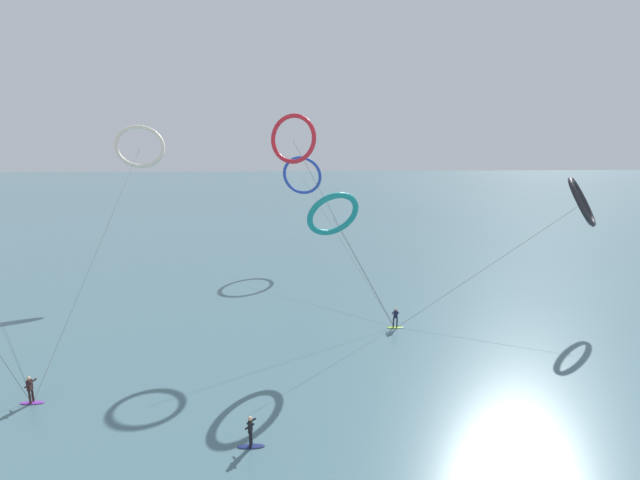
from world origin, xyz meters
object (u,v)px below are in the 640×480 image
(kite_crimson, at_px, (293,139))
(surfer_lime, at_px, (395,319))
(kite_ivory, at_px, (140,146))
(surfer_violet, at_px, (31,392))
(kite_teal, at_px, (333,214))
(kite_cobalt, at_px, (302,176))
(surfer_navy, at_px, (251,434))
(kite_charcoal, at_px, (582,202))

(kite_crimson, bearing_deg, surfer_lime, -4.06)
(surfer_lime, relative_size, kite_ivory, 0.06)
(surfer_violet, xyz_separation_m, kite_teal, (18.24, 7.63, 9.00))
(surfer_violet, xyz_separation_m, kite_cobalt, (16.42, 31.27, 9.91))
(kite_ivory, bearing_deg, surfer_navy, -85.15)
(surfer_lime, height_order, kite_cobalt, kite_cobalt)
(surfer_violet, height_order, kite_ivory, kite_ivory)
(surfer_navy, bearing_deg, kite_cobalt, 0.12)
(surfer_violet, xyz_separation_m, surfer_navy, (13.14, -4.61, 0.00))
(surfer_violet, distance_m, kite_teal, 21.72)
(surfer_lime, distance_m, kite_ivory, 32.61)
(kite_ivory, bearing_deg, kite_charcoal, -36.90)
(kite_crimson, bearing_deg, surfer_navy, -71.62)
(surfer_violet, distance_m, kite_crimson, 25.36)
(surfer_lime, distance_m, surfer_navy, 17.59)
(kite_cobalt, distance_m, kite_ivory, 18.56)
(kite_cobalt, xyz_separation_m, kite_charcoal, (24.12, -17.81, -0.97))
(kite_teal, height_order, kite_crimson, kite_crimson)
(kite_teal, bearing_deg, surfer_violet, 1.82)
(kite_cobalt, height_order, kite_charcoal, kite_cobalt)
(surfer_lime, height_order, kite_ivory, kite_ivory)
(kite_charcoal, height_order, kite_crimson, kite_crimson)
(kite_cobalt, distance_m, kite_teal, 23.73)
(kite_cobalt, distance_m, kite_charcoal, 30.00)
(kite_crimson, bearing_deg, kite_cobalt, 111.98)
(kite_ivory, bearing_deg, surfer_lime, -53.92)
(surfer_lime, relative_size, kite_crimson, 0.10)
(kite_cobalt, relative_size, kite_crimson, 1.35)
(surfer_lime, bearing_deg, surfer_navy, -120.01)
(kite_crimson, bearing_deg, kite_charcoal, 23.76)
(kite_charcoal, bearing_deg, kite_cobalt, 88.65)
(surfer_navy, bearing_deg, kite_crimson, -1.60)
(surfer_navy, height_order, kite_ivory, kite_ivory)
(surfer_lime, relative_size, kite_teal, 0.15)
(surfer_violet, bearing_deg, kite_cobalt, -26.03)
(kite_cobalt, height_order, kite_ivory, kite_ivory)
(kite_charcoal, bearing_deg, surfer_lime, 137.97)
(kite_ivory, relative_size, kite_crimson, 1.65)
(surfer_navy, height_order, kite_charcoal, kite_charcoal)
(surfer_navy, relative_size, kite_charcoal, 0.09)
(surfer_navy, bearing_deg, surfer_lime, -30.92)
(kite_cobalt, xyz_separation_m, kite_teal, (1.82, -23.64, -0.91))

